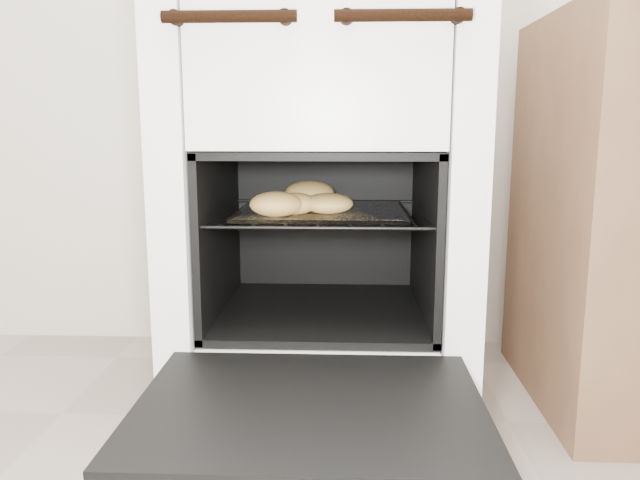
# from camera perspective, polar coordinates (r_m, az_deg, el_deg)

# --- Properties ---
(stove) EXTENTS (0.61, 0.68, 0.94)m
(stove) POSITION_cam_1_polar(r_m,az_deg,el_deg) (1.42, 0.26, 3.13)
(stove) COLOR white
(stove) RESTS_ON ground
(oven_door) EXTENTS (0.55, 0.43, 0.04)m
(oven_door) POSITION_cam_1_polar(r_m,az_deg,el_deg) (0.99, -0.93, -15.68)
(oven_door) COLOR black
(oven_door) RESTS_ON stove
(oven_rack) EXTENTS (0.45, 0.43, 0.01)m
(oven_rack) POSITION_cam_1_polar(r_m,az_deg,el_deg) (1.35, 0.15, 2.51)
(oven_rack) COLOR black
(oven_rack) RESTS_ON stove
(foil_sheet) EXTENTS (0.35, 0.31, 0.01)m
(foil_sheet) POSITION_cam_1_polar(r_m,az_deg,el_deg) (1.33, 0.11, 2.65)
(foil_sheet) COLOR white
(foil_sheet) RESTS_ON oven_rack
(baked_rolls) EXTENTS (0.24, 0.33, 0.05)m
(baked_rolls) POSITION_cam_1_polar(r_m,az_deg,el_deg) (1.31, -1.61, 3.73)
(baked_rolls) COLOR #DDB058
(baked_rolls) RESTS_ON foil_sheet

